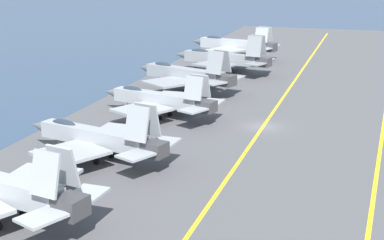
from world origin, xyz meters
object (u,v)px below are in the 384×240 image
(parked_jet_second, at_px, (1,188))
(parked_jet_fifth, at_px, (186,74))
(parked_jet_sixth, at_px, (223,58))
(parked_jet_third, at_px, (97,138))
(parked_jet_seventh, at_px, (234,45))
(parked_jet_fourth, at_px, (160,100))

(parked_jet_second, distance_m, parked_jet_fifth, 44.08)
(parked_jet_sixth, bearing_deg, parked_jet_third, 179.10)
(parked_jet_third, bearing_deg, parked_jet_seventh, 0.71)
(parked_jet_second, bearing_deg, parked_jet_fifth, 0.45)
(parked_jet_fourth, relative_size, parked_jet_seventh, 0.92)
(parked_jet_second, relative_size, parked_jet_fourth, 1.00)
(parked_jet_fifth, bearing_deg, parked_jet_fourth, -174.69)
(parked_jet_sixth, bearing_deg, parked_jet_seventh, 5.86)
(parked_jet_third, bearing_deg, parked_jet_fifth, 1.87)
(parked_jet_second, bearing_deg, parked_jet_seventh, 0.07)
(parked_jet_fourth, bearing_deg, parked_jet_fifth, 5.31)
(parked_jet_fourth, bearing_deg, parked_jet_sixth, -0.70)
(parked_jet_third, bearing_deg, parked_jet_second, 177.41)
(parked_jet_second, relative_size, parked_jet_fifth, 0.93)
(parked_jet_second, height_order, parked_jet_third, parked_jet_second)
(parked_jet_sixth, bearing_deg, parked_jet_fourth, 179.30)
(parked_jet_second, height_order, parked_jet_seventh, parked_jet_second)
(parked_jet_second, distance_m, parked_jet_fourth, 29.83)
(parked_jet_second, xyz_separation_m, parked_jet_seventh, (72.54, 0.09, 0.19))
(parked_jet_sixth, xyz_separation_m, parked_jet_seventh, (13.84, 1.42, 0.26))
(parked_jet_second, distance_m, parked_jet_seventh, 72.54)
(parked_jet_fifth, bearing_deg, parked_jet_seventh, -0.52)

